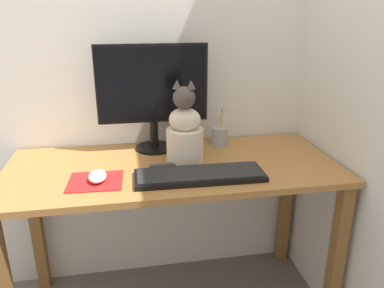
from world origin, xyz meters
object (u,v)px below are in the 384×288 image
(computer_mouse_left, at_px, (97,176))
(monitor, at_px, (153,91))
(keyboard, at_px, (200,175))
(cat, at_px, (185,133))
(pen_cup, at_px, (219,136))

(computer_mouse_left, bearing_deg, monitor, 52.16)
(monitor, height_order, keyboard, monitor)
(keyboard, height_order, cat, cat)
(monitor, bearing_deg, keyboard, -67.70)
(keyboard, xyz_separation_m, computer_mouse_left, (-0.37, 0.04, 0.01))
(computer_mouse_left, distance_m, cat, 0.38)
(keyboard, relative_size, cat, 1.43)
(computer_mouse_left, distance_m, pen_cup, 0.60)
(keyboard, xyz_separation_m, pen_cup, (0.16, 0.33, 0.03))
(pen_cup, bearing_deg, computer_mouse_left, -150.94)
(cat, height_order, pen_cup, cat)
(cat, bearing_deg, keyboard, -60.93)
(cat, bearing_deg, computer_mouse_left, -141.53)
(computer_mouse_left, xyz_separation_m, cat, (0.34, 0.12, 0.11))
(keyboard, distance_m, cat, 0.20)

